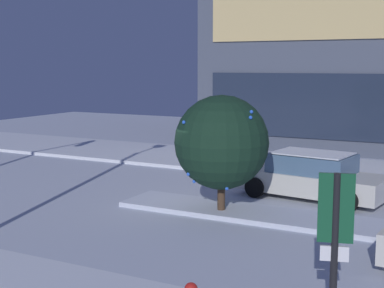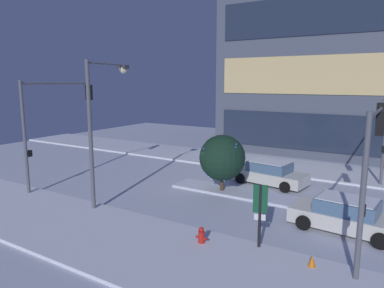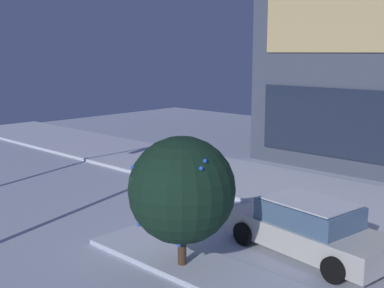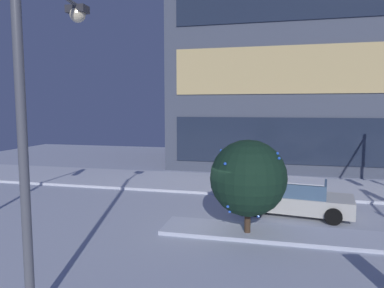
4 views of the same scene
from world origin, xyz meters
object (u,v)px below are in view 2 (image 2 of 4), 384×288
(traffic_light_corner_far_right, at_px, (383,126))
(construction_cone, at_px, (312,263))
(traffic_light_corner_near_left, at_px, (53,114))
(decorated_tree_median, at_px, (222,158))
(car_far, at_px, (269,173))
(fire_hydrant, at_px, (201,237))
(street_lamp_arched, at_px, (101,112))
(car_near, at_px, (346,216))
(traffic_light_corner_near_right, at_px, (372,156))
(parking_info_sign, at_px, (260,209))

(traffic_light_corner_far_right, height_order, construction_cone, traffic_light_corner_far_right)
(traffic_light_corner_near_left, distance_m, decorated_tree_median, 10.49)
(car_far, bearing_deg, construction_cone, 125.60)
(fire_hydrant, distance_m, construction_cone, 4.20)
(traffic_light_corner_far_right, distance_m, decorated_tree_median, 9.06)
(street_lamp_arched, xyz_separation_m, decorated_tree_median, (4.25, 5.19, -2.82))
(decorated_tree_median, distance_m, construction_cone, 9.30)
(car_near, bearing_deg, street_lamp_arched, -159.32)
(traffic_light_corner_near_left, xyz_separation_m, street_lamp_arched, (5.01, -0.89, 0.40))
(fire_hydrant, xyz_separation_m, construction_cone, (4.18, 0.41, -0.11))
(traffic_light_corner_near_right, height_order, fire_hydrant, traffic_light_corner_near_right)
(street_lamp_arched, bearing_deg, traffic_light_corner_near_left, 72.44)
(car_far, xyz_separation_m, construction_cone, (4.91, -9.34, -0.44))
(traffic_light_corner_near_right, relative_size, construction_cone, 10.12)
(traffic_light_corner_far_right, distance_m, construction_cone, 11.07)
(street_lamp_arched, height_order, fire_hydrant, street_lamp_arched)
(traffic_light_corner_far_right, bearing_deg, car_far, -80.47)
(traffic_light_corner_near_right, bearing_deg, parking_info_sign, 112.09)
(car_far, xyz_separation_m, parking_info_sign, (2.80, -8.87, 0.95))
(traffic_light_corner_near_left, bearing_deg, decorated_tree_median, -65.06)
(traffic_light_corner_far_right, bearing_deg, street_lamp_arched, -52.34)
(parking_info_sign, xyz_separation_m, decorated_tree_median, (-4.56, 5.76, 0.43))
(car_near, xyz_separation_m, decorated_tree_median, (-7.11, 2.07, 1.38))
(car_near, distance_m, decorated_tree_median, 7.54)
(car_near, xyz_separation_m, street_lamp_arched, (-11.37, -3.12, 4.20))
(traffic_light_corner_far_right, distance_m, fire_hydrant, 12.55)
(traffic_light_corner_near_left, height_order, street_lamp_arched, street_lamp_arched)
(car_near, bearing_deg, construction_cone, -90.73)
(car_far, bearing_deg, decorated_tree_median, 68.35)
(traffic_light_corner_near_right, bearing_deg, car_near, 23.09)
(fire_hydrant, bearing_deg, car_near, 44.55)
(car_far, height_order, fire_hydrant, car_far)
(traffic_light_corner_near_right, height_order, decorated_tree_median, traffic_light_corner_near_right)
(car_far, relative_size, traffic_light_corner_near_right, 0.88)
(traffic_light_corner_near_left, bearing_deg, car_far, -56.05)
(car_far, relative_size, street_lamp_arched, 0.66)
(parking_info_sign, bearing_deg, fire_hydrant, 96.30)
(car_far, relative_size, traffic_light_corner_far_right, 0.86)
(car_near, distance_m, car_far, 7.45)
(fire_hydrant, relative_size, decorated_tree_median, 0.23)
(car_near, distance_m, construction_cone, 4.19)
(street_lamp_arched, bearing_deg, construction_cone, -102.92)
(traffic_light_corner_near_left, height_order, construction_cone, traffic_light_corner_near_left)
(car_near, relative_size, traffic_light_corner_near_left, 0.74)
(traffic_light_corner_far_right, bearing_deg, traffic_light_corner_near_right, 1.69)
(traffic_light_corner_near_left, xyz_separation_m, traffic_light_corner_far_right, (17.08, 8.44, -0.48))
(traffic_light_corner_near_left, bearing_deg, traffic_light_corner_near_right, -90.09)
(car_far, bearing_deg, street_lamp_arched, 61.94)
(traffic_light_corner_near_left, distance_m, fire_hydrant, 12.67)
(decorated_tree_median, bearing_deg, construction_cone, -43.00)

